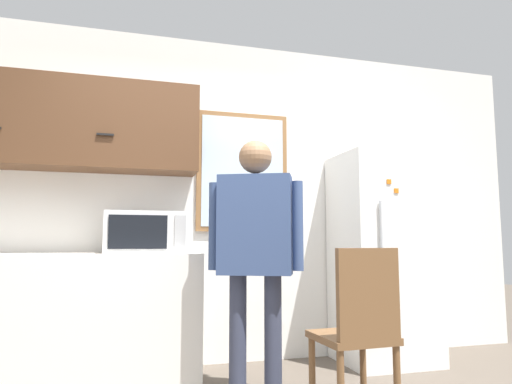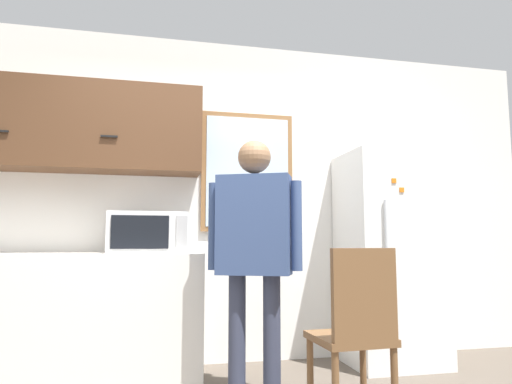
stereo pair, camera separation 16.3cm
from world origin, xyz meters
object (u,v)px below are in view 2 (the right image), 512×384
refrigerator (389,257)px  chair (356,326)px  person (254,238)px  microwave (148,233)px

refrigerator → chair: (-0.79, -1.04, -0.34)m
refrigerator → chair: bearing=-127.1°
refrigerator → person: bearing=-155.3°
microwave → refrigerator: (1.94, 0.03, -0.19)m
microwave → chair: size_ratio=0.59×
microwave → person: (0.67, -0.56, -0.04)m
microwave → person: bearing=-39.5°
chair → refrigerator: bearing=-129.9°
person → microwave: bearing=164.4°
person → refrigerator: 1.40m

